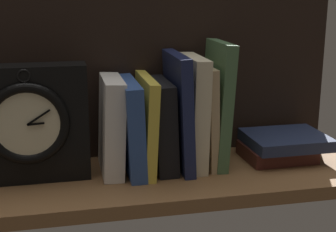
{
  "coord_description": "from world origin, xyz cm",
  "views": [
    {
      "loc": [
        -18.2,
        -86.32,
        34.64
      ],
      "look_at": [
        1.45,
        3.35,
        10.23
      ],
      "focal_mm": 53.08,
      "sensor_mm": 36.0,
      "label": 1
    }
  ],
  "objects_px": {
    "book_black_skeptic": "(162,125)",
    "book_green_romantic": "(217,104)",
    "book_tan_shortstories": "(206,116)",
    "framed_clock": "(28,124)",
    "book_blue_modern": "(131,126)",
    "book_yellow_seinlanguage": "(145,124)",
    "book_cream_twain": "(193,112)",
    "book_white_catcher": "(111,126)",
    "book_stack_side": "(281,145)",
    "book_navy_bierce": "(178,111)"
  },
  "relations": [
    {
      "from": "book_tan_shortstories",
      "to": "book_stack_side",
      "type": "distance_m",
      "value": 0.18
    },
    {
      "from": "book_white_catcher",
      "to": "book_stack_side",
      "type": "bearing_deg",
      "value": -0.93
    },
    {
      "from": "book_cream_twain",
      "to": "book_stack_side",
      "type": "distance_m",
      "value": 0.2
    },
    {
      "from": "book_black_skeptic",
      "to": "framed_clock",
      "type": "distance_m",
      "value": 0.25
    },
    {
      "from": "book_cream_twain",
      "to": "book_stack_side",
      "type": "height_order",
      "value": "book_cream_twain"
    },
    {
      "from": "framed_clock",
      "to": "book_white_catcher",
      "type": "bearing_deg",
      "value": 5.53
    },
    {
      "from": "book_cream_twain",
      "to": "book_blue_modern",
      "type": "bearing_deg",
      "value": 180.0
    },
    {
      "from": "book_blue_modern",
      "to": "book_stack_side",
      "type": "bearing_deg",
      "value": -1.04
    },
    {
      "from": "book_tan_shortstories",
      "to": "book_green_romantic",
      "type": "xyz_separation_m",
      "value": [
        0.02,
        0.0,
        0.02
      ]
    },
    {
      "from": "book_navy_bierce",
      "to": "book_green_romantic",
      "type": "relative_size",
      "value": 0.92
    },
    {
      "from": "book_yellow_seinlanguage",
      "to": "book_navy_bierce",
      "type": "bearing_deg",
      "value": 0.0
    },
    {
      "from": "book_white_catcher",
      "to": "book_stack_side",
      "type": "relative_size",
      "value": 1.09
    },
    {
      "from": "book_yellow_seinlanguage",
      "to": "book_stack_side",
      "type": "bearing_deg",
      "value": -1.14
    },
    {
      "from": "framed_clock",
      "to": "book_yellow_seinlanguage",
      "type": "bearing_deg",
      "value": 3.87
    },
    {
      "from": "book_white_catcher",
      "to": "framed_clock",
      "type": "relative_size",
      "value": 0.85
    },
    {
      "from": "book_black_skeptic",
      "to": "framed_clock",
      "type": "xyz_separation_m",
      "value": [
        -0.25,
        -0.01,
        0.02
      ]
    },
    {
      "from": "book_tan_shortstories",
      "to": "framed_clock",
      "type": "bearing_deg",
      "value": -177.52
    },
    {
      "from": "book_cream_twain",
      "to": "book_stack_side",
      "type": "xyz_separation_m",
      "value": [
        0.19,
        -0.01,
        -0.08
      ]
    },
    {
      "from": "book_navy_bierce",
      "to": "book_green_romantic",
      "type": "height_order",
      "value": "book_green_romantic"
    },
    {
      "from": "book_green_romantic",
      "to": "book_white_catcher",
      "type": "bearing_deg",
      "value": 180.0
    },
    {
      "from": "book_blue_modern",
      "to": "framed_clock",
      "type": "xyz_separation_m",
      "value": [
        -0.19,
        -0.01,
        0.02
      ]
    },
    {
      "from": "book_black_skeptic",
      "to": "book_cream_twain",
      "type": "distance_m",
      "value": 0.07
    },
    {
      "from": "book_yellow_seinlanguage",
      "to": "book_navy_bierce",
      "type": "distance_m",
      "value": 0.07
    },
    {
      "from": "book_black_skeptic",
      "to": "book_green_romantic",
      "type": "bearing_deg",
      "value": 0.0
    },
    {
      "from": "book_stack_side",
      "to": "book_tan_shortstories",
      "type": "bearing_deg",
      "value": 178.01
    },
    {
      "from": "book_stack_side",
      "to": "book_blue_modern",
      "type": "bearing_deg",
      "value": 178.96
    },
    {
      "from": "book_yellow_seinlanguage",
      "to": "book_black_skeptic",
      "type": "xyz_separation_m",
      "value": [
        0.03,
        0.0,
        -0.0
      ]
    },
    {
      "from": "book_yellow_seinlanguage",
      "to": "book_navy_bierce",
      "type": "xyz_separation_m",
      "value": [
        0.06,
        0.0,
        0.02
      ]
    },
    {
      "from": "book_yellow_seinlanguage",
      "to": "book_cream_twain",
      "type": "xyz_separation_m",
      "value": [
        0.09,
        0.0,
        0.02
      ]
    },
    {
      "from": "framed_clock",
      "to": "book_black_skeptic",
      "type": "bearing_deg",
      "value": 3.37
    },
    {
      "from": "book_green_romantic",
      "to": "book_blue_modern",
      "type": "bearing_deg",
      "value": 180.0
    },
    {
      "from": "book_black_skeptic",
      "to": "book_stack_side",
      "type": "relative_size",
      "value": 1.03
    },
    {
      "from": "book_blue_modern",
      "to": "book_navy_bierce",
      "type": "height_order",
      "value": "book_navy_bierce"
    },
    {
      "from": "framed_clock",
      "to": "book_stack_side",
      "type": "xyz_separation_m",
      "value": [
        0.49,
        0.01,
        -0.08
      ]
    },
    {
      "from": "book_blue_modern",
      "to": "book_black_skeptic",
      "type": "xyz_separation_m",
      "value": [
        0.06,
        0.0,
        -0.0
      ]
    },
    {
      "from": "book_blue_modern",
      "to": "book_navy_bierce",
      "type": "bearing_deg",
      "value": 0.0
    },
    {
      "from": "book_green_romantic",
      "to": "framed_clock",
      "type": "xyz_separation_m",
      "value": [
        -0.36,
        -0.01,
        -0.01
      ]
    },
    {
      "from": "book_black_skeptic",
      "to": "book_green_romantic",
      "type": "xyz_separation_m",
      "value": [
        0.11,
        0.0,
        0.04
      ]
    },
    {
      "from": "book_navy_bierce",
      "to": "book_tan_shortstories",
      "type": "distance_m",
      "value": 0.06
    },
    {
      "from": "book_black_skeptic",
      "to": "book_navy_bierce",
      "type": "distance_m",
      "value": 0.04
    },
    {
      "from": "book_yellow_seinlanguage",
      "to": "book_tan_shortstories",
      "type": "height_order",
      "value": "book_tan_shortstories"
    },
    {
      "from": "book_black_skeptic",
      "to": "book_cream_twain",
      "type": "height_order",
      "value": "book_cream_twain"
    },
    {
      "from": "book_navy_bierce",
      "to": "book_tan_shortstories",
      "type": "height_order",
      "value": "book_navy_bierce"
    },
    {
      "from": "book_yellow_seinlanguage",
      "to": "book_stack_side",
      "type": "height_order",
      "value": "book_yellow_seinlanguage"
    },
    {
      "from": "book_tan_shortstories",
      "to": "framed_clock",
      "type": "height_order",
      "value": "framed_clock"
    },
    {
      "from": "book_yellow_seinlanguage",
      "to": "book_white_catcher",
      "type": "bearing_deg",
      "value": 180.0
    },
    {
      "from": "book_blue_modern",
      "to": "book_stack_side",
      "type": "height_order",
      "value": "book_blue_modern"
    },
    {
      "from": "book_tan_shortstories",
      "to": "book_green_romantic",
      "type": "relative_size",
      "value": 0.82
    },
    {
      "from": "book_white_catcher",
      "to": "framed_clock",
      "type": "bearing_deg",
      "value": -174.47
    },
    {
      "from": "book_yellow_seinlanguage",
      "to": "book_black_skeptic",
      "type": "bearing_deg",
      "value": 0.0
    }
  ]
}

